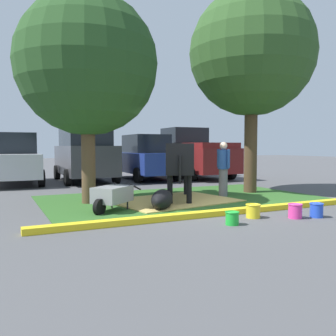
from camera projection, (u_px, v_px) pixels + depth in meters
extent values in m
plane|color=#4C4C4F|center=(205.00, 207.00, 8.87)|extent=(80.00, 80.00, 0.00)
cube|color=#2D5B23|center=(183.00, 199.00, 10.30)|extent=(7.72, 4.74, 0.02)
cube|color=yellow|center=(236.00, 211.00, 8.04)|extent=(8.92, 0.24, 0.12)
cube|color=tan|center=(173.00, 201.00, 9.80)|extent=(3.56, 2.91, 0.04)
cylinder|color=brown|center=(88.00, 159.00, 9.40)|extent=(0.36, 0.36, 2.33)
sphere|color=#23471E|center=(87.00, 64.00, 9.25)|extent=(3.64, 3.64, 3.64)
cylinder|color=#4C3823|center=(251.00, 145.00, 11.60)|extent=(0.41, 0.41, 3.07)
sphere|color=#2D5123|center=(252.00, 53.00, 11.43)|extent=(3.97, 3.97, 3.97)
cube|color=black|center=(179.00, 158.00, 10.03)|extent=(1.64, 2.37, 0.80)
cube|color=white|center=(179.00, 158.00, 10.18)|extent=(1.04, 1.13, 0.56)
cylinder|color=black|center=(178.00, 153.00, 11.35)|extent=(0.57, 0.71, 0.58)
cube|color=black|center=(177.00, 148.00, 11.66)|extent=(0.43, 0.51, 0.32)
cube|color=white|center=(177.00, 149.00, 11.86)|extent=(0.23, 0.20, 0.20)
cylinder|color=black|center=(170.00, 183.00, 10.94)|extent=(0.14, 0.14, 0.78)
cylinder|color=black|center=(186.00, 183.00, 10.94)|extent=(0.14, 0.14, 0.78)
cylinder|color=black|center=(170.00, 190.00, 9.22)|extent=(0.14, 0.14, 0.78)
cylinder|color=black|center=(189.00, 190.00, 9.22)|extent=(0.14, 0.14, 0.78)
cylinder|color=black|center=(180.00, 170.00, 8.85)|extent=(0.06, 0.06, 0.70)
ellipsoid|color=black|center=(162.00, 199.00, 8.57)|extent=(1.03, 1.17, 0.48)
cube|color=black|center=(166.00, 195.00, 9.16)|extent=(0.33, 0.34, 0.22)
cube|color=silver|center=(167.00, 195.00, 9.27)|extent=(0.12, 0.11, 0.16)
cylinder|color=black|center=(158.00, 204.00, 8.95)|extent=(0.28, 0.34, 0.10)
cylinder|color=slate|center=(223.00, 183.00, 10.71)|extent=(0.26, 0.26, 0.83)
cylinder|color=#23478C|center=(223.00, 159.00, 10.67)|extent=(0.34, 0.34, 0.57)
sphere|color=beige|center=(224.00, 146.00, 10.64)|extent=(0.23, 0.23, 0.23)
cylinder|color=#23478C|center=(228.00, 159.00, 10.48)|extent=(0.09, 0.09, 0.54)
cylinder|color=#23478C|center=(218.00, 158.00, 10.85)|extent=(0.09, 0.09, 0.54)
cube|color=gray|center=(112.00, 194.00, 8.28)|extent=(1.08, 1.03, 0.36)
cylinder|color=black|center=(99.00, 207.00, 7.85)|extent=(0.34, 0.30, 0.36)
cylinder|color=black|center=(127.00, 205.00, 8.48)|extent=(0.04, 0.04, 0.24)
cylinder|color=black|center=(112.00, 204.00, 8.66)|extent=(0.04, 0.04, 0.24)
cylinder|color=black|center=(135.00, 187.00, 8.77)|extent=(0.44, 0.36, 0.23)
cylinder|color=black|center=(120.00, 186.00, 8.96)|extent=(0.44, 0.36, 0.23)
cylinder|color=green|center=(232.00, 218.00, 6.89)|extent=(0.25, 0.25, 0.25)
torus|color=green|center=(232.00, 212.00, 6.88)|extent=(0.28, 0.28, 0.02)
cylinder|color=yellow|center=(253.00, 211.00, 7.57)|extent=(0.29, 0.29, 0.28)
torus|color=yellow|center=(253.00, 205.00, 7.56)|extent=(0.32, 0.32, 0.02)
cylinder|color=#EA3893|center=(295.00, 211.00, 7.52)|extent=(0.28, 0.28, 0.29)
torus|color=#EA3893|center=(295.00, 204.00, 7.52)|extent=(0.30, 0.30, 0.02)
cylinder|color=blue|center=(316.00, 210.00, 7.63)|extent=(0.27, 0.27, 0.29)
torus|color=blue|center=(317.00, 204.00, 7.62)|extent=(0.29, 0.29, 0.02)
cube|color=silver|center=(14.00, 165.00, 14.28)|extent=(1.91, 4.44, 0.90)
cube|color=black|center=(13.00, 143.00, 14.23)|extent=(1.64, 2.24, 0.80)
cylinder|color=black|center=(35.00, 173.00, 15.98)|extent=(0.24, 0.65, 0.64)
cylinder|color=black|center=(41.00, 178.00, 13.39)|extent=(0.24, 0.65, 0.64)
cube|color=#3D3D42|center=(85.00, 160.00, 15.41)|extent=(2.01, 4.64, 1.20)
cube|color=black|center=(84.00, 134.00, 15.34)|extent=(1.75, 3.24, 1.00)
cylinder|color=black|center=(57.00, 172.00, 16.41)|extent=(0.24, 0.65, 0.64)
cylinder|color=black|center=(98.00, 171.00, 17.19)|extent=(0.24, 0.65, 0.64)
cylinder|color=black|center=(68.00, 177.00, 13.69)|extent=(0.24, 0.65, 0.64)
cylinder|color=black|center=(116.00, 176.00, 14.48)|extent=(0.24, 0.65, 0.64)
cube|color=navy|center=(146.00, 162.00, 16.39)|extent=(1.91, 4.44, 0.90)
cube|color=black|center=(146.00, 144.00, 16.34)|extent=(1.64, 2.24, 0.80)
cylinder|color=black|center=(118.00, 171.00, 17.34)|extent=(0.24, 0.65, 0.64)
cylinder|color=black|center=(152.00, 170.00, 18.09)|extent=(0.24, 0.65, 0.64)
cylinder|color=black|center=(138.00, 175.00, 14.74)|extent=(0.24, 0.65, 0.64)
cylinder|color=black|center=(177.00, 174.00, 15.49)|extent=(0.24, 0.65, 0.64)
cube|color=maroon|center=(193.00, 159.00, 17.46)|extent=(2.13, 5.45, 1.10)
cube|color=black|center=(184.00, 138.00, 18.25)|extent=(1.88, 1.84, 1.00)
cube|color=maroon|center=(206.00, 145.00, 16.31)|extent=(1.97, 2.75, 0.24)
cylinder|color=black|center=(160.00, 169.00, 18.67)|extent=(0.24, 0.65, 0.64)
cylinder|color=black|center=(194.00, 168.00, 19.50)|extent=(0.24, 0.65, 0.64)
cylinder|color=black|center=(192.00, 174.00, 15.48)|extent=(0.24, 0.65, 0.64)
cylinder|color=black|center=(231.00, 172.00, 16.31)|extent=(0.24, 0.65, 0.64)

